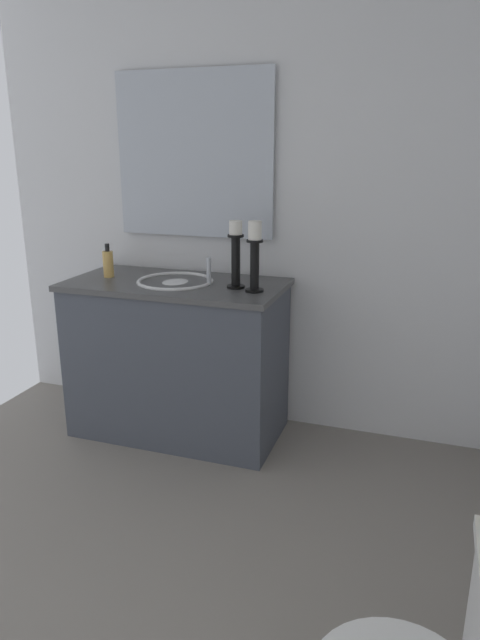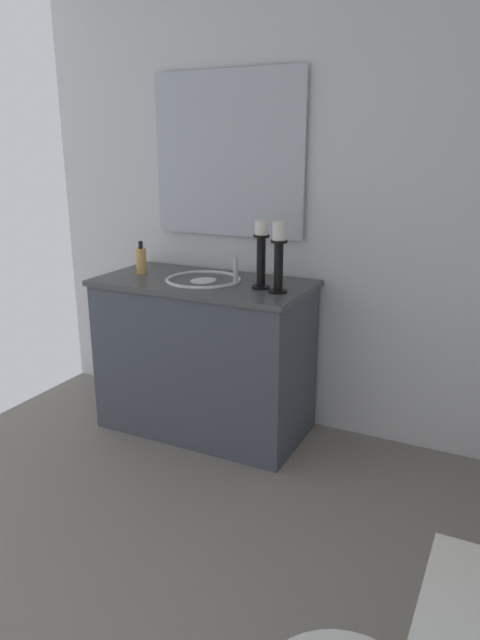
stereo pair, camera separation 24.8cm
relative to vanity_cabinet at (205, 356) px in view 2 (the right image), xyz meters
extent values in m
cube|color=gray|center=(1.08, 0.23, -0.44)|extent=(2.80, 2.81, 0.02)
cube|color=white|center=(-0.33, 0.23, 0.80)|extent=(0.04, 2.81, 2.45)
cube|color=#474C56|center=(0.00, 0.00, -0.02)|extent=(0.55, 1.11, 0.82)
cube|color=#4C4C4C|center=(0.00, 0.00, 0.41)|extent=(0.58, 1.14, 0.03)
sphere|color=black|center=(-0.10, -0.56, 0.02)|extent=(0.02, 0.02, 0.02)
sphere|color=black|center=(0.10, -0.56, 0.02)|extent=(0.02, 0.02, 0.02)
ellipsoid|color=white|center=(0.00, 0.00, 0.37)|extent=(0.38, 0.30, 0.11)
torus|color=white|center=(0.00, 0.00, 0.43)|extent=(0.40, 0.40, 0.02)
cylinder|color=silver|center=(0.00, 0.19, 0.49)|extent=(0.02, 0.02, 0.14)
cube|color=silver|center=(-0.28, 0.00, 1.05)|extent=(0.02, 0.89, 0.86)
cylinder|color=black|center=(0.06, 0.45, 0.43)|extent=(0.09, 0.09, 0.01)
cylinder|color=black|center=(0.06, 0.45, 0.55)|extent=(0.04, 0.04, 0.24)
cylinder|color=black|center=(0.06, 0.45, 0.67)|extent=(0.08, 0.08, 0.01)
cylinder|color=white|center=(0.06, 0.45, 0.72)|extent=(0.06, 0.06, 0.09)
cylinder|color=black|center=(0.02, 0.34, 0.43)|extent=(0.09, 0.09, 0.01)
cylinder|color=black|center=(0.02, 0.34, 0.55)|extent=(0.04, 0.04, 0.25)
cylinder|color=black|center=(0.02, 0.34, 0.68)|extent=(0.08, 0.08, 0.01)
cylinder|color=white|center=(0.02, 0.34, 0.72)|extent=(0.06, 0.06, 0.07)
cylinder|color=#E5B259|center=(0.01, -0.39, 0.49)|extent=(0.06, 0.06, 0.14)
cylinder|color=black|center=(0.01, -0.39, 0.58)|extent=(0.02, 0.02, 0.04)
cube|color=white|center=(1.64, 1.50, 0.31)|extent=(0.38, 0.19, 0.03)
camera|label=1|loc=(2.65, 1.26, 1.11)|focal=32.27mm
camera|label=2|loc=(2.56, 1.49, 1.11)|focal=32.27mm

